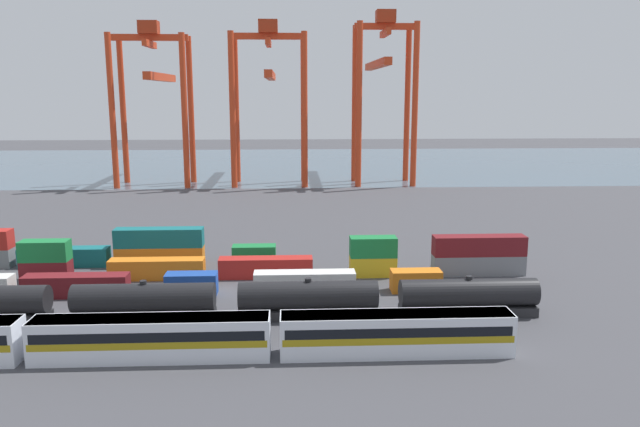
% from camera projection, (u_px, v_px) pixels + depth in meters
% --- Properties ---
extents(ground_plane, '(420.00, 420.00, 0.00)m').
position_uv_depth(ground_plane, '(246.00, 223.00, 113.60)').
color(ground_plane, '#424247').
extents(harbour_water, '(400.00, 110.00, 0.01)m').
position_uv_depth(harbour_water, '(266.00, 164.00, 208.47)').
color(harbour_water, '#475B6B').
rests_on(harbour_water, ground_plane).
extents(passenger_train, '(65.41, 3.14, 3.90)m').
position_uv_depth(passenger_train, '(151.00, 336.00, 55.08)').
color(passenger_train, silver).
rests_on(passenger_train, ground_plane).
extents(freight_tank_row, '(66.15, 2.94, 4.40)m').
position_uv_depth(freight_tank_row, '(227.00, 301.00, 64.74)').
color(freight_tank_row, '#232326').
rests_on(freight_tank_row, ground_plane).
extents(shipping_container_1, '(12.10, 2.44, 2.60)m').
position_uv_depth(shipping_container_1, '(76.00, 286.00, 72.37)').
color(shipping_container_1, maroon).
rests_on(shipping_container_1, ground_plane).
extents(shipping_container_2, '(6.04, 2.44, 2.60)m').
position_uv_depth(shipping_container_2, '(192.00, 284.00, 73.00)').
color(shipping_container_2, '#1C4299').
rests_on(shipping_container_2, ground_plane).
extents(shipping_container_3, '(12.10, 2.44, 2.60)m').
position_uv_depth(shipping_container_3, '(305.00, 282.00, 73.63)').
color(shipping_container_3, silver).
rests_on(shipping_container_3, ground_plane).
extents(shipping_container_4, '(6.04, 2.44, 2.60)m').
position_uv_depth(shipping_container_4, '(416.00, 281.00, 74.26)').
color(shipping_container_4, orange).
rests_on(shipping_container_4, ground_plane).
extents(shipping_container_6, '(6.04, 2.44, 2.60)m').
position_uv_depth(shipping_container_6, '(47.00, 270.00, 78.59)').
color(shipping_container_6, maroon).
rests_on(shipping_container_6, ground_plane).
extents(shipping_container_7, '(6.04, 2.44, 2.60)m').
position_uv_depth(shipping_container_7, '(45.00, 251.00, 78.09)').
color(shipping_container_7, '#197538').
rests_on(shipping_container_7, shipping_container_6).
extents(shipping_container_8, '(12.10, 2.44, 2.60)m').
position_uv_depth(shipping_container_8, '(157.00, 269.00, 79.24)').
color(shipping_container_8, orange).
rests_on(shipping_container_8, ground_plane).
extents(shipping_container_9, '(12.10, 2.44, 2.60)m').
position_uv_depth(shipping_container_9, '(266.00, 267.00, 79.90)').
color(shipping_container_9, '#AD211C').
rests_on(shipping_container_9, ground_plane).
extents(shipping_container_10, '(6.04, 2.44, 2.60)m').
position_uv_depth(shipping_container_10, '(373.00, 266.00, 80.56)').
color(shipping_container_10, gold).
rests_on(shipping_container_10, ground_plane).
extents(shipping_container_11, '(6.04, 2.44, 2.60)m').
position_uv_depth(shipping_container_11, '(373.00, 247.00, 80.06)').
color(shipping_container_11, '#197538').
rests_on(shipping_container_11, shipping_container_10).
extents(shipping_container_12, '(12.10, 2.44, 2.60)m').
position_uv_depth(shipping_container_12, '(478.00, 265.00, 81.21)').
color(shipping_container_12, slate).
rests_on(shipping_container_12, ground_plane).
extents(shipping_container_13, '(12.10, 2.44, 2.60)m').
position_uv_depth(shipping_container_13, '(479.00, 245.00, 80.71)').
color(shipping_container_13, maroon).
rests_on(shipping_container_13, shipping_container_12).
extents(shipping_container_16, '(12.10, 2.44, 2.60)m').
position_uv_depth(shipping_container_16, '(65.00, 257.00, 85.08)').
color(shipping_container_16, '#146066').
rests_on(shipping_container_16, ground_plane).
extents(shipping_container_17, '(12.10, 2.44, 2.60)m').
position_uv_depth(shipping_container_17, '(160.00, 256.00, 85.70)').
color(shipping_container_17, orange).
rests_on(shipping_container_17, ground_plane).
extents(shipping_container_18, '(12.10, 2.44, 2.60)m').
position_uv_depth(shipping_container_18, '(159.00, 237.00, 85.20)').
color(shipping_container_18, '#146066').
rests_on(shipping_container_18, shipping_container_17).
extents(shipping_container_19, '(6.04, 2.44, 2.60)m').
position_uv_depth(shipping_container_19, '(254.00, 254.00, 86.31)').
color(shipping_container_19, '#197538').
rests_on(shipping_container_19, ground_plane).
extents(gantry_crane_west, '(19.30, 34.51, 41.20)m').
position_uv_depth(gantry_crane_west, '(154.00, 88.00, 158.64)').
color(gantry_crane_west, red).
rests_on(gantry_crane_west, ground_plane).
extents(gantry_crane_central, '(19.49, 38.05, 41.63)m').
position_uv_depth(gantry_crane_central, '(269.00, 86.00, 160.47)').
color(gantry_crane_central, red).
rests_on(gantry_crane_central, ground_plane).
extents(gantry_crane_east, '(15.75, 39.79, 44.15)m').
position_uv_depth(gantry_crane_east, '(382.00, 80.00, 161.82)').
color(gantry_crane_east, red).
rests_on(gantry_crane_east, ground_plane).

